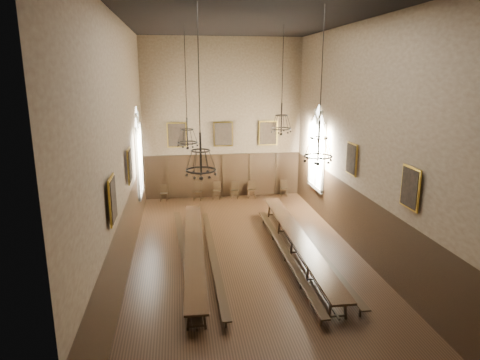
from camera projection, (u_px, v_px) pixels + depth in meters
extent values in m
cube|color=black|center=(248.00, 261.00, 16.59)|extent=(9.00, 18.00, 0.02)
cube|color=black|center=(250.00, 14.00, 14.39)|extent=(9.00, 18.00, 0.02)
cube|color=#7A664B|center=(223.00, 120.00, 24.13)|extent=(9.00, 0.02, 9.00)
cube|color=#7A664B|center=(341.00, 239.00, 6.84)|extent=(9.00, 0.02, 9.00)
cube|color=#7A664B|center=(121.00, 149.00, 14.86)|extent=(0.02, 18.00, 9.00)
cube|color=#7A664B|center=(367.00, 143.00, 16.12)|extent=(0.02, 18.00, 9.00)
cube|color=black|center=(194.00, 245.00, 16.20)|extent=(0.93, 9.79, 0.07)
cube|color=black|center=(298.00, 237.00, 16.93)|extent=(0.94, 10.40, 0.07)
cube|color=black|center=(184.00, 253.00, 16.28)|extent=(0.84, 9.87, 0.05)
cube|color=black|center=(213.00, 253.00, 16.31)|extent=(0.30, 9.44, 0.05)
cube|color=black|center=(285.00, 251.00, 16.44)|extent=(0.34, 9.50, 0.05)
cube|color=black|center=(312.00, 245.00, 17.01)|extent=(0.41, 9.83, 0.05)
cube|color=black|center=(164.00, 193.00, 24.22)|extent=(0.42, 0.42, 0.05)
cube|color=black|center=(164.00, 189.00, 24.33)|extent=(0.40, 0.06, 0.47)
cube|color=black|center=(198.00, 192.00, 24.40)|extent=(0.52, 0.52, 0.05)
cube|color=black|center=(197.00, 186.00, 24.51)|extent=(0.44, 0.13, 0.53)
cube|color=black|center=(217.00, 191.00, 24.60)|extent=(0.55, 0.55, 0.05)
cube|color=black|center=(216.00, 185.00, 24.72)|extent=(0.44, 0.16, 0.53)
cube|color=black|center=(235.00, 191.00, 24.73)|extent=(0.51, 0.51, 0.05)
cube|color=black|center=(234.00, 186.00, 24.84)|extent=(0.42, 0.14, 0.50)
cube|color=black|center=(252.00, 190.00, 24.81)|extent=(0.49, 0.49, 0.05)
cube|color=black|center=(251.00, 185.00, 24.93)|extent=(0.45, 0.09, 0.53)
cube|color=black|center=(284.00, 189.00, 25.17)|extent=(0.47, 0.47, 0.05)
cube|color=black|center=(283.00, 184.00, 25.27)|extent=(0.41, 0.11, 0.49)
cylinder|color=black|center=(185.00, 71.00, 17.06)|extent=(0.03, 0.03, 3.70)
torus|color=black|center=(188.00, 143.00, 17.77)|extent=(0.85, 0.85, 0.05)
torus|color=black|center=(187.00, 130.00, 17.63)|extent=(0.54, 0.54, 0.04)
cylinder|color=black|center=(187.00, 132.00, 17.66)|extent=(0.06, 0.06, 1.19)
cylinder|color=black|center=(283.00, 64.00, 17.82)|extent=(0.03, 0.03, 3.17)
torus|color=black|center=(281.00, 129.00, 18.48)|extent=(0.88, 0.88, 0.05)
torus|color=black|center=(282.00, 115.00, 18.34)|extent=(0.56, 0.56, 0.04)
cylinder|color=black|center=(282.00, 118.00, 18.36)|extent=(0.06, 0.06, 1.25)
cylinder|color=black|center=(199.00, 69.00, 12.24)|extent=(0.03, 0.03, 3.64)
torus|color=black|center=(201.00, 170.00, 12.97)|extent=(0.93, 0.93, 0.05)
torus|color=black|center=(201.00, 151.00, 12.82)|extent=(0.59, 0.59, 0.04)
cylinder|color=black|center=(201.00, 154.00, 12.85)|extent=(0.07, 0.07, 1.32)
cylinder|color=black|center=(322.00, 64.00, 12.67)|extent=(0.03, 0.03, 3.34)
torus|color=black|center=(318.00, 156.00, 13.34)|extent=(0.90, 0.90, 0.05)
torus|color=black|center=(319.00, 138.00, 13.20)|extent=(0.57, 0.57, 0.04)
cylinder|color=black|center=(319.00, 141.00, 13.23)|extent=(0.06, 0.06, 1.26)
cube|color=#A78228|center=(177.00, 135.00, 23.84)|extent=(1.10, 0.12, 1.40)
cube|color=black|center=(177.00, 135.00, 23.84)|extent=(0.98, 0.02, 1.28)
cube|color=#A78228|center=(223.00, 134.00, 24.20)|extent=(1.10, 0.12, 1.40)
cube|color=black|center=(223.00, 134.00, 24.20)|extent=(0.98, 0.02, 1.28)
cube|color=#A78228|center=(268.00, 133.00, 24.57)|extent=(1.10, 0.12, 1.40)
cube|color=black|center=(268.00, 133.00, 24.57)|extent=(0.98, 0.02, 1.28)
cube|color=#A78228|center=(129.00, 166.00, 16.03)|extent=(0.12, 1.00, 1.30)
cube|color=black|center=(129.00, 166.00, 16.03)|extent=(0.02, 0.88, 1.18)
cube|color=#A78228|center=(112.00, 200.00, 11.71)|extent=(0.12, 1.00, 1.30)
cube|color=black|center=(112.00, 200.00, 11.71)|extent=(0.02, 0.88, 1.18)
cube|color=#A78228|center=(352.00, 159.00, 17.26)|extent=(0.12, 1.00, 1.30)
cube|color=black|center=(352.00, 159.00, 17.26)|extent=(0.02, 0.88, 1.18)
cube|color=#A78228|center=(410.00, 188.00, 12.94)|extent=(0.12, 1.00, 1.30)
cube|color=black|center=(410.00, 188.00, 12.94)|extent=(0.02, 0.88, 1.18)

